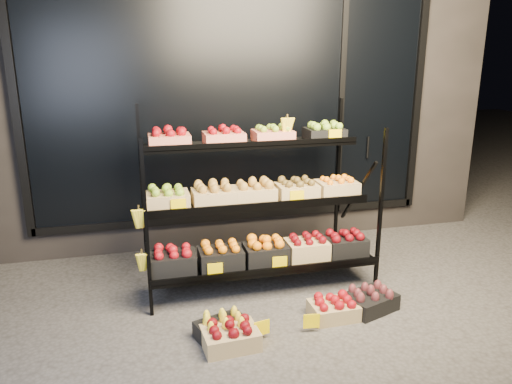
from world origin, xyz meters
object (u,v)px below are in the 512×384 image
object	(u,v)px
display_rack	(256,202)
floor_crate_midleft	(223,327)
floor_crate_midright	(334,308)
floor_crate_left	(230,335)

from	to	relation	value
display_rack	floor_crate_midleft	xyz separation A→B (m)	(-0.49, -0.91, -0.69)
floor_crate_midright	display_rack	bearing A→B (deg)	117.40
display_rack	floor_crate_left	bearing A→B (deg)	-114.05
floor_crate_midleft	display_rack	bearing A→B (deg)	43.33
floor_crate_midleft	floor_crate_midright	bearing A→B (deg)	-13.50
floor_crate_left	floor_crate_midleft	size ratio (longest dim) A/B	0.94
floor_crate_left	floor_crate_midright	distance (m)	0.93
display_rack	floor_crate_midleft	size ratio (longest dim) A/B	4.75
display_rack	floor_crate_midright	xyz separation A→B (m)	(0.45, -0.83, -0.69)
floor_crate_left	floor_crate_midright	world-z (taller)	floor_crate_left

